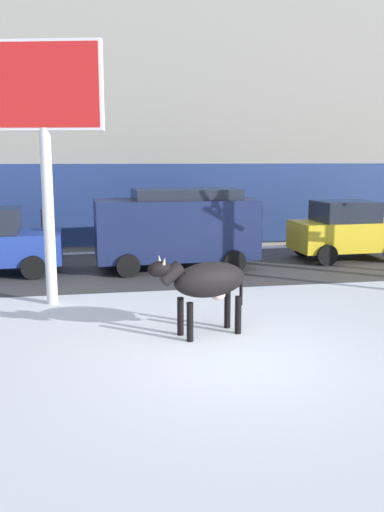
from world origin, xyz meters
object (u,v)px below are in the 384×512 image
(pedestrian_near_billboard, at_px, (257,223))
(car_navy_van, at_px, (177,226))
(cow_black, at_px, (206,282))
(pedestrian_by_cars, at_px, (48,227))
(billboard, at_px, (43,102))
(car_yellow_hatchback, at_px, (347,230))

(pedestrian_near_billboard, bearing_deg, car_navy_van, -135.68)
(car_navy_van, distance_m, pedestrian_near_billboard, 4.88)
(cow_black, xyz_separation_m, car_navy_van, (0.43, 6.18, 0.25))
(pedestrian_near_billboard, bearing_deg, cow_black, -112.23)
(pedestrian_by_cars, bearing_deg, car_navy_van, -41.32)
(car_navy_van, bearing_deg, cow_black, -94.00)
(cow_black, xyz_separation_m, pedestrian_by_cars, (-3.44, 9.58, -0.11))
(cow_black, distance_m, pedestrian_near_billboard, 10.35)
(cow_black, height_order, pedestrian_near_billboard, pedestrian_near_billboard)
(car_navy_van, bearing_deg, billboard, -134.10)
(car_navy_van, xyz_separation_m, car_yellow_hatchback, (5.55, 0.46, -0.32))
(cow_black, bearing_deg, billboard, 136.54)
(cow_black, height_order, car_yellow_hatchback, car_yellow_hatchback)
(pedestrian_by_cars, bearing_deg, billboard, -85.46)
(car_yellow_hatchback, xyz_separation_m, pedestrian_near_billboard, (-2.07, 2.94, -0.05))
(billboard, xyz_separation_m, car_yellow_hatchback, (8.88, 3.90, -3.39))
(billboard, height_order, pedestrian_near_billboard, billboard)
(billboard, bearing_deg, pedestrian_by_cars, 94.54)
(cow_black, height_order, billboard, billboard)
(car_yellow_hatchback, distance_m, pedestrian_by_cars, 9.87)
(cow_black, relative_size, pedestrian_by_cars, 1.12)
(cow_black, relative_size, billboard, 0.35)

